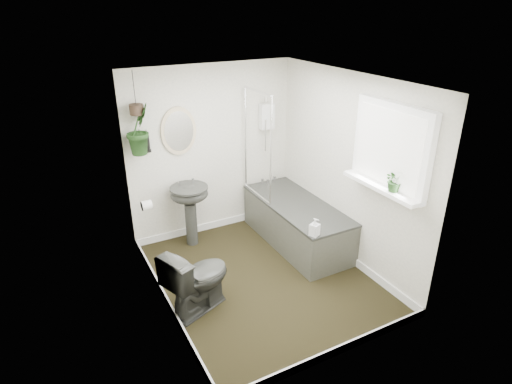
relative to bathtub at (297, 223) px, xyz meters
name	(u,v)px	position (x,y,z in m)	size (l,w,h in m)	color
floor	(262,278)	(-0.80, -0.50, -0.30)	(2.30, 2.80, 0.02)	black
ceiling	(263,79)	(-0.80, -0.50, 2.02)	(2.30, 2.80, 0.02)	white
wall_back	(212,151)	(-0.80, 0.91, 0.86)	(2.30, 0.02, 2.30)	white
wall_front	(346,250)	(-0.80, -1.91, 0.86)	(2.30, 0.02, 2.30)	white
wall_left	(157,211)	(-1.96, -0.50, 0.86)	(0.02, 2.80, 2.30)	white
wall_right	(348,170)	(0.36, -0.50, 0.86)	(0.02, 2.80, 2.30)	white
skirting	(262,274)	(-0.80, -0.50, -0.24)	(2.30, 2.80, 0.10)	white
bathtub	(297,223)	(0.00, 0.00, 0.00)	(0.72, 1.72, 0.58)	#2C2D29
bath_screen	(258,146)	(-0.33, 0.49, 0.99)	(0.04, 0.72, 1.40)	silver
shower_box	(267,116)	(0.00, 0.84, 1.26)	(0.20, 0.10, 0.35)	white
oval_mirror	(179,131)	(-1.25, 0.87, 1.21)	(0.46, 0.03, 0.62)	beige
wall_sconce	(148,144)	(-1.65, 0.86, 1.11)	(0.04, 0.04, 0.22)	black
toilet_roll_holder	(147,205)	(-1.90, 0.20, 0.61)	(0.11, 0.11, 0.11)	white
window_recess	(391,147)	(0.29, -1.20, 1.36)	(0.08, 1.00, 0.90)	white
window_sill	(381,187)	(0.22, -1.20, 0.94)	(0.18, 1.00, 0.04)	white
window_blinds	(388,148)	(0.24, -1.20, 1.36)	(0.01, 0.86, 0.76)	white
toilet	(198,278)	(-1.65, -0.66, 0.08)	(0.42, 0.73, 0.74)	#2C2D29
pedestal_sink	(191,216)	(-1.25, 0.63, 0.13)	(0.49, 0.42, 0.83)	#2C2D29
sill_plant	(395,180)	(0.22, -1.37, 1.08)	(0.21, 0.18, 0.23)	black
hanging_plant	(139,129)	(-1.77, 0.75, 1.33)	(0.33, 0.26, 0.59)	black
soap_bottle	(315,227)	(-0.29, -0.79, 0.40)	(0.10, 0.10, 0.21)	black
hanging_pot	(136,109)	(-1.77, 0.75, 1.57)	(0.16, 0.16, 0.12)	#2E2117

